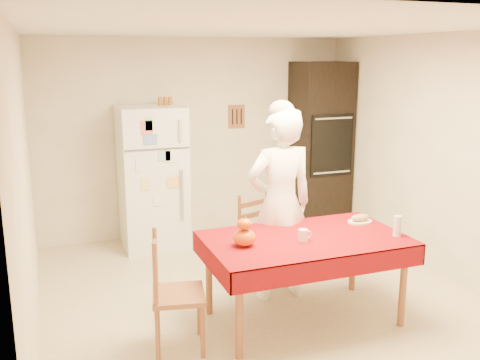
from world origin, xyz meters
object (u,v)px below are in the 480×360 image
refrigerator (153,178)px  coffee_mug (303,235)px  oven_cabinet (320,146)px  bread_plate (360,222)px  chair_far (260,237)px  seated_woman (280,205)px  dining_table (305,245)px  pumpkin_lower (244,238)px  wine_glass (397,226)px  chair_left (170,289)px

refrigerator → coffee_mug: size_ratio=17.00×
oven_cabinet → bread_plate: (-0.78, -2.21, -0.33)m
chair_far → seated_woman: seated_woman is taller
refrigerator → oven_cabinet: 2.29m
refrigerator → dining_table: (0.83, -2.35, -0.16)m
coffee_mug → pumpkin_lower: (-0.50, 0.06, 0.02)m
seated_woman → bread_plate: 0.75m
chair_far → bread_plate: size_ratio=3.96×
dining_table → chair_far: size_ratio=1.79×
coffee_mug → wine_glass: 0.83m
chair_left → pumpkin_lower: (0.64, 0.05, 0.32)m
seated_woman → wine_glass: bearing=134.4°
oven_cabinet → dining_table: bearing=-121.0°
refrigerator → pumpkin_lower: 2.39m
chair_left → pumpkin_lower: size_ratio=5.13×
pumpkin_lower → dining_table: bearing=1.7°
seated_woman → bread_plate: seated_woman is taller
pumpkin_lower → refrigerator: bearing=96.7°
chair_far → oven_cabinet: bearing=26.8°
chair_left → coffee_mug: (1.13, -0.01, 0.30)m
refrigerator → chair_far: 1.76m
refrigerator → dining_table: bearing=-70.5°
refrigerator → bread_plate: size_ratio=7.08×
chair_left → coffee_mug: size_ratio=9.50×
refrigerator → coffee_mug: (0.77, -2.43, -0.04)m
coffee_mug → bread_plate: size_ratio=0.42×
refrigerator → wine_glass: 3.04m
coffee_mug → refrigerator: bearing=107.7°
seated_woman → coffee_mug: 0.60m
chair_far → pumpkin_lower: size_ratio=5.13×
seated_woman → dining_table: bearing=89.3°
refrigerator → chair_left: 2.47m
oven_cabinet → bread_plate: 2.37m
pumpkin_lower → wine_glass: wine_glass is taller
wine_glass → bread_plate: wine_glass is taller
chair_far → refrigerator: bearing=96.4°
chair_left → pumpkin_lower: 0.71m
pumpkin_lower → bread_plate: pumpkin_lower is taller
seated_woman → wine_glass: (0.76, -0.75, -0.06)m
dining_table → seated_woman: bearing=90.5°
dining_table → bread_plate: (0.66, 0.19, 0.08)m
chair_far → bread_plate: (0.74, -0.61, 0.26)m
refrigerator → wine_glass: bearing=-58.5°
chair_left → pumpkin_lower: bearing=-74.0°
refrigerator → oven_cabinet: size_ratio=0.77×
chair_far → coffee_mug: chair_far is taller
wine_glass → pumpkin_lower: bearing=170.4°
pumpkin_lower → bread_plate: 1.24m
refrigerator → seated_woman: seated_woman is taller
oven_cabinet → seated_woman: 2.39m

